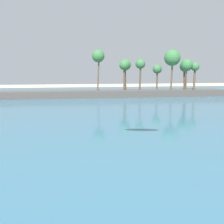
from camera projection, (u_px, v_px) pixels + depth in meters
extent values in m
cube|color=#386B84|center=(67.00, 103.00, 59.73)|extent=(220.00, 101.24, 0.06)
cube|color=#514C47|center=(67.00, 94.00, 69.97)|extent=(82.40, 6.00, 1.80)
cylinder|color=brown|center=(140.00, 77.00, 72.59)|extent=(0.55, 0.72, 6.76)
sphere|color=#38753D|center=(140.00, 64.00, 72.07)|extent=(2.56, 2.56, 2.56)
cylinder|color=brown|center=(194.00, 78.00, 73.03)|extent=(0.81, 0.88, 6.08)
sphere|color=#38753D|center=(195.00, 67.00, 72.56)|extent=(2.24, 2.24, 2.24)
cylinder|color=brown|center=(186.00, 77.00, 72.97)|extent=(0.56, 0.73, 6.46)
sphere|color=#38753D|center=(187.00, 65.00, 72.47)|extent=(3.18, 3.18, 3.18)
cylinder|color=brown|center=(98.00, 73.00, 71.26)|extent=(0.85, 0.64, 8.73)
sphere|color=#38753D|center=(98.00, 56.00, 70.59)|extent=(3.23, 3.23, 3.23)
cylinder|color=brown|center=(172.00, 74.00, 71.95)|extent=(0.70, 0.61, 8.32)
sphere|color=#38753D|center=(172.00, 58.00, 71.31)|extent=(4.19, 4.19, 4.19)
cylinder|color=brown|center=(157.00, 79.00, 74.52)|extent=(0.47, 0.53, 5.41)
sphere|color=#38753D|center=(157.00, 69.00, 74.10)|extent=(2.45, 2.45, 2.45)
cylinder|color=brown|center=(184.00, 78.00, 73.78)|extent=(0.74, 0.62, 6.07)
sphere|color=#38753D|center=(185.00, 67.00, 73.31)|extent=(2.67, 2.67, 2.67)
cylinder|color=brown|center=(124.00, 78.00, 72.31)|extent=(0.53, 0.86, 6.43)
sphere|color=#38753D|center=(124.00, 65.00, 71.82)|extent=(2.58, 2.58, 2.58)
cylinder|color=brown|center=(125.00, 77.00, 72.98)|extent=(0.67, 0.84, 6.52)
sphere|color=#38753D|center=(125.00, 65.00, 72.48)|extent=(2.92, 2.92, 2.92)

